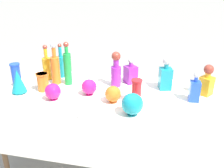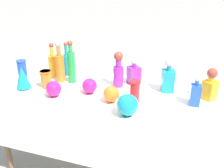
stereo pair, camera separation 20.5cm
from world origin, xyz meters
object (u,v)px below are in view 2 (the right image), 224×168
Objects in this scene: square_decanter_0 at (134,74)px; square_decanter_1 at (210,85)px; slender_vase_0 at (135,91)px; round_bowl_3 at (127,105)px; tall_bottle_0 at (118,71)px; fluted_vase_0 at (23,77)px; round_bowl_0 at (111,94)px; tall_bottle_4 at (71,65)px; tall_bottle_1 at (60,65)px; tall_bottle_3 at (67,63)px; slender_vase_1 at (22,71)px; cardboard_box_behind_left at (92,104)px; square_decanter_2 at (168,78)px; square_decanter_3 at (195,94)px; round_bowl_1 at (54,89)px; round_bowl_2 at (90,86)px; slender_vase_2 at (46,79)px; tall_bottle_2 at (53,65)px.

square_decanter_1 reaches higher than square_decanter_0.
slender_vase_0 reaches higher than round_bowl_3.
fluted_vase_0 is (-0.78, -0.32, -0.04)m from tall_bottle_0.
tall_bottle_4 is at bearing 150.66° from round_bowl_0.
tall_bottle_0 is 0.55m from tall_bottle_1.
tall_bottle_3 is 1.62× the size of fluted_vase_0.
slender_vase_1 reaches higher than cardboard_box_behind_left.
tall_bottle_3 reaches higher than square_decanter_2.
square_decanter_1 is at bearing 11.00° from fluted_vase_0.
round_bowl_0 is 0.23× the size of cardboard_box_behind_left.
square_decanter_0 reaches higher than fluted_vase_0.
tall_bottle_1 is 1.61× the size of square_decanter_3.
square_decanter_0 reaches higher than round_bowl_3.
round_bowl_2 is (0.26, 0.15, -0.00)m from round_bowl_1.
square_decanter_3 is (0.23, -0.19, -0.02)m from square_decanter_2.
square_decanter_1 is (1.20, 0.04, -0.05)m from tall_bottle_4.
tall_bottle_3 is 1.15× the size of square_decanter_2.
round_bowl_1 is (0.16, -0.14, -0.01)m from slender_vase_2.
tall_bottle_2 is at bearing -174.66° from square_decanter_0.
square_decanter_0 is 0.43m from round_bowl_0.
tall_bottle_3 is 1.73× the size of slender_vase_0.
tall_bottle_4 reaches higher than square_decanter_0.
round_bowl_0 is at bearing -138.48° from square_decanter_2.
tall_bottle_4 is at bearing -178.31° from square_decanter_1.
tall_bottle_1 is 2.88× the size of round_bowl_0.
tall_bottle_3 is at bearing 64.33° from fluted_vase_0.
round_bowl_1 is 0.83× the size of round_bowl_3.
tall_bottle_3 is 1.26m from square_decanter_3.
square_decanter_1 is at bearing 12.54° from round_bowl_2.
square_decanter_2 is 0.38m from slender_vase_0.
round_bowl_3 is (0.89, -0.51, -0.04)m from tall_bottle_2.
square_decanter_1 is at bearing 5.82° from slender_vase_1.
round_bowl_1 is at bearing -74.99° from tall_bottle_3.
tall_bottle_4 is at bearing 174.38° from square_decanter_3.
slender_vase_0 is 0.41m from round_bowl_2.
tall_bottle_1 reaches higher than fluted_vase_0.
round_bowl_1 is at bearing -84.45° from cardboard_box_behind_left.
slender_vase_2 is at bearing 137.71° from round_bowl_1.
tall_bottle_4 is 0.58m from square_decanter_0.
round_bowl_3 is (0.76, -0.42, -0.07)m from tall_bottle_1.
square_decanter_2 is 0.50× the size of cardboard_box_behind_left.
tall_bottle_4 reaches higher than cardboard_box_behind_left.
tall_bottle_1 reaches higher than round_bowl_0.
slender_vase_2 is (-0.81, 0.05, -0.02)m from slender_vase_0.
tall_bottle_2 is at bearing 178.27° from square_decanter_1.
tall_bottle_1 is 1.35× the size of square_decanter_2.
square_decanter_1 is at bearing 22.55° from round_bowl_0.
tall_bottle_4 is at bearing 48.12° from slender_vase_2.
square_decanter_3 is 1.48× the size of round_bowl_3.
square_decanter_2 is 0.53m from round_bowl_0.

